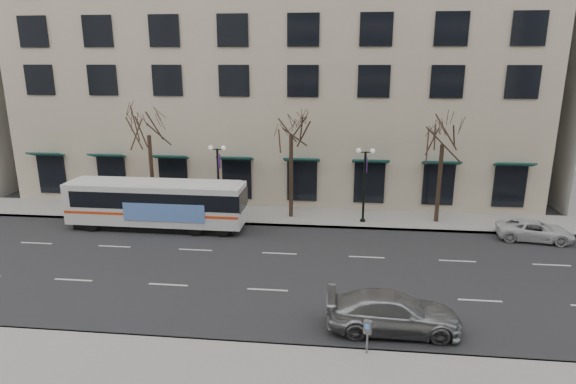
# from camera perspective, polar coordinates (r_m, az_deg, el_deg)

# --- Properties ---
(ground) EXTENTS (160.00, 160.00, 0.00)m
(ground) POSITION_cam_1_polar(r_m,az_deg,el_deg) (25.96, -1.67, -9.23)
(ground) COLOR black
(ground) RESTS_ON ground
(sidewalk_far) EXTENTS (80.00, 4.00, 0.15)m
(sidewalk_far) POSITION_cam_1_polar(r_m,az_deg,el_deg) (34.15, 8.78, -3.14)
(sidewalk_far) COLOR gray
(sidewalk_far) RESTS_ON ground
(building_hotel) EXTENTS (40.00, 20.00, 24.00)m
(building_hotel) POSITION_cam_1_polar(r_m,az_deg,el_deg) (44.72, -0.60, 16.88)
(building_hotel) COLOR tan
(building_hotel) RESTS_ON ground
(tree_far_left) EXTENTS (3.60, 3.60, 8.34)m
(tree_far_left) POSITION_cam_1_polar(r_m,az_deg,el_deg) (35.06, -16.27, 8.02)
(tree_far_left) COLOR black
(tree_far_left) RESTS_ON ground
(tree_far_mid) EXTENTS (3.60, 3.60, 8.55)m
(tree_far_mid) POSITION_cam_1_polar(r_m,az_deg,el_deg) (32.58, 0.37, 8.48)
(tree_far_mid) COLOR black
(tree_far_mid) RESTS_ON ground
(tree_far_right) EXTENTS (3.60, 3.60, 8.06)m
(tree_far_right) POSITION_cam_1_polar(r_m,az_deg,el_deg) (33.16, 17.97, 7.02)
(tree_far_right) COLOR black
(tree_far_right) RESTS_ON ground
(lamp_post_left) EXTENTS (1.22, 0.45, 5.21)m
(lamp_post_left) POSITION_cam_1_polar(r_m,az_deg,el_deg) (33.58, -8.25, 1.66)
(lamp_post_left) COLOR black
(lamp_post_left) RESTS_ON ground
(lamp_post_right) EXTENTS (1.22, 0.45, 5.21)m
(lamp_post_right) POSITION_cam_1_polar(r_m,az_deg,el_deg) (32.59, 9.05, 1.20)
(lamp_post_right) COLOR black
(lamp_post_right) RESTS_ON ground
(city_bus) EXTENTS (11.72, 2.69, 3.17)m
(city_bus) POSITION_cam_1_polar(r_m,az_deg,el_deg) (32.76, -15.21, -1.27)
(city_bus) COLOR silver
(city_bus) RESTS_ON ground
(silver_car) EXTENTS (5.53, 2.34, 1.59)m
(silver_car) POSITION_cam_1_polar(r_m,az_deg,el_deg) (20.80, 12.36, -13.76)
(silver_car) COLOR #9C9FA3
(silver_car) RESTS_ON ground
(white_pickup) EXTENTS (4.69, 2.65, 1.24)m
(white_pickup) POSITION_cam_1_polar(r_m,az_deg,el_deg) (33.56, 27.20, -4.08)
(white_pickup) COLOR silver
(white_pickup) RESTS_ON ground
(pay_station) EXTENTS (0.34, 0.27, 1.36)m
(pay_station) POSITION_cam_1_polar(r_m,az_deg,el_deg) (18.79, 9.43, -15.81)
(pay_station) COLOR slate
(pay_station) RESTS_ON sidewalk_near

